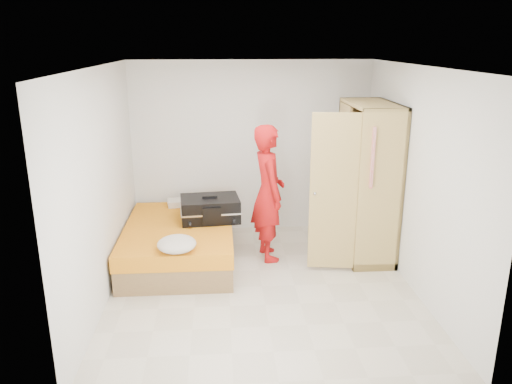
{
  "coord_description": "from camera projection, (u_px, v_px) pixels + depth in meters",
  "views": [
    {
      "loc": [
        -0.46,
        -5.44,
        2.87
      ],
      "look_at": [
        -0.03,
        0.66,
        1.0
      ],
      "focal_mm": 35.0,
      "sensor_mm": 36.0,
      "label": 1
    }
  ],
  "objects": [
    {
      "name": "round_cushion",
      "position": [
        177.0,
        244.0,
        5.82
      ],
      "size": [
        0.46,
        0.46,
        0.17
      ],
      "primitive_type": "ellipsoid",
      "color": "beige",
      "rests_on": "bed"
    },
    {
      "name": "suitcase",
      "position": [
        210.0,
        209.0,
        6.82
      ],
      "size": [
        0.86,
        0.67,
        0.34
      ],
      "rotation": [
        0.0,
        0.0,
        0.1
      ],
      "color": "black",
      "rests_on": "bed"
    },
    {
      "name": "pillow",
      "position": [
        185.0,
        202.0,
        7.46
      ],
      "size": [
        0.54,
        0.33,
        0.09
      ],
      "primitive_type": "cube",
      "rotation": [
        0.0,
        0.0,
        0.17
      ],
      "color": "beige",
      "rests_on": "bed"
    },
    {
      "name": "wardrobe",
      "position": [
        365.0,
        186.0,
        6.69
      ],
      "size": [
        1.17,
        1.2,
        2.1
      ],
      "color": "tan",
      "rests_on": "ground"
    },
    {
      "name": "room",
      "position": [
        262.0,
        184.0,
        5.68
      ],
      "size": [
        4.0,
        4.02,
        2.6
      ],
      "color": "beige",
      "rests_on": "ground"
    },
    {
      "name": "bed",
      "position": [
        179.0,
        242.0,
        6.73
      ],
      "size": [
        1.42,
        2.02,
        0.5
      ],
      "color": "olive",
      "rests_on": "ground"
    },
    {
      "name": "person",
      "position": [
        268.0,
        193.0,
        6.64
      ],
      "size": [
        0.55,
        0.74,
        1.84
      ],
      "primitive_type": "imported",
      "rotation": [
        0.0,
        0.0,
        1.75
      ],
      "color": "#B81A0B",
      "rests_on": "ground"
    }
  ]
}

